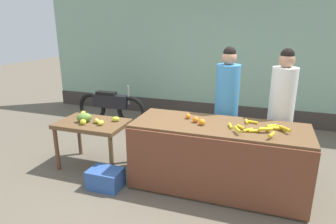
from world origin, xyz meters
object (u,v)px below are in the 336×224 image
(vendor_woman_white_shirt, at_px, (280,114))
(produce_sack, at_px, (158,139))
(parked_motorcycle, at_px, (111,106))
(produce_crate, at_px, (105,179))
(vendor_woman_blue_shirt, at_px, (226,109))

(vendor_woman_white_shirt, height_order, produce_sack, vendor_woman_white_shirt)
(parked_motorcycle, bearing_deg, produce_crate, -62.50)
(vendor_woman_blue_shirt, distance_m, vendor_woman_white_shirt, 0.75)
(vendor_woman_white_shirt, relative_size, produce_crate, 4.12)
(vendor_woman_blue_shirt, height_order, vendor_woman_white_shirt, vendor_woman_blue_shirt)
(produce_crate, bearing_deg, produce_sack, 77.36)
(parked_motorcycle, height_order, produce_crate, parked_motorcycle)
(vendor_woman_white_shirt, distance_m, produce_crate, 2.56)
(produce_sack, bearing_deg, vendor_woman_white_shirt, -2.97)
(vendor_woman_blue_shirt, bearing_deg, produce_sack, 175.31)
(produce_crate, bearing_deg, vendor_woman_white_shirt, 28.24)
(vendor_woman_blue_shirt, xyz_separation_m, vendor_woman_white_shirt, (0.75, -0.01, -0.00))
(vendor_woman_blue_shirt, distance_m, produce_sack, 1.30)
(vendor_woman_white_shirt, xyz_separation_m, produce_crate, (-2.14, -1.15, -0.78))
(vendor_woman_white_shirt, height_order, parked_motorcycle, vendor_woman_white_shirt)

